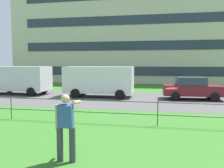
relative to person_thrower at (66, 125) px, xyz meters
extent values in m
cube|color=#565454|center=(2.25, 10.69, -0.93)|extent=(80.00, 7.86, 0.01)
cylinder|color=#333833|center=(-4.18, 3.90, -0.43)|extent=(0.04, 0.04, 1.00)
cylinder|color=#333833|center=(2.25, 3.90, -0.43)|extent=(0.04, 0.04, 1.00)
cylinder|color=#333833|center=(2.25, 3.90, -0.48)|extent=(38.61, 0.03, 0.03)
cylinder|color=#333833|center=(2.25, 3.90, 0.02)|extent=(38.61, 0.03, 0.03)
cylinder|color=#383842|center=(-0.16, -0.03, -0.49)|extent=(0.16, 0.16, 0.89)
cylinder|color=#383842|center=(0.16, 0.00, -0.49)|extent=(0.16, 0.16, 0.89)
cube|color=#334C99|center=(0.00, -0.01, 0.25)|extent=(0.38, 0.30, 0.59)
sphere|color=tan|center=(0.00, -0.01, 0.68)|extent=(0.22, 0.22, 0.22)
cylinder|color=tan|center=(0.18, 0.31, 0.55)|extent=(0.14, 0.63, 0.16)
cylinder|color=tan|center=(-0.22, -0.03, 0.22)|extent=(0.09, 0.09, 0.62)
cylinder|color=red|center=(2.55, 0.05, 0.97)|extent=(0.33, 0.32, 0.04)
cube|color=silver|center=(-8.80, 11.70, 0.36)|extent=(5.06, 2.12, 1.90)
cube|color=#283342|center=(-6.80, 11.64, 0.69)|extent=(0.17, 1.67, 0.76)
cylinder|color=black|center=(-7.07, 12.58, -0.59)|extent=(0.69, 0.26, 0.68)
cylinder|color=black|center=(-7.13, 10.72, -0.59)|extent=(0.69, 0.26, 0.68)
cylinder|color=black|center=(-10.26, 12.68, -0.59)|extent=(0.69, 0.26, 0.68)
cube|color=white|center=(-2.04, 11.42, 0.36)|extent=(5.02, 2.02, 1.90)
cube|color=#283342|center=(-0.04, 11.44, 0.69)|extent=(0.14, 1.67, 0.76)
cylinder|color=black|center=(-0.35, 12.37, -0.59)|extent=(0.68, 0.25, 0.68)
cylinder|color=black|center=(-0.32, 10.51, -0.59)|extent=(0.68, 0.25, 0.68)
cylinder|color=black|center=(-3.55, 12.33, -0.59)|extent=(0.68, 0.25, 0.68)
cylinder|color=black|center=(-3.52, 10.47, -0.59)|extent=(0.68, 0.25, 0.68)
cube|color=maroon|center=(4.61, 11.45, -0.29)|extent=(4.05, 1.83, 0.68)
cube|color=#2D3847|center=(4.46, 11.44, 0.33)|extent=(1.95, 1.58, 0.56)
cylinder|color=black|center=(5.83, 12.29, -0.63)|extent=(0.61, 0.22, 0.60)
cylinder|color=black|center=(5.88, 10.68, -0.63)|extent=(0.61, 0.22, 0.60)
cylinder|color=black|center=(3.35, 12.21, -0.63)|extent=(0.61, 0.22, 0.60)
cylinder|color=black|center=(3.40, 10.60, -0.63)|extent=(0.61, 0.22, 0.60)
cube|color=beige|center=(-2.34, 29.54, 6.75)|extent=(29.45, 12.32, 15.36)
cube|color=#283342|center=(-2.34, 23.35, 0.60)|extent=(24.74, 0.06, 1.10)
cube|color=#283342|center=(-2.34, 23.35, 3.67)|extent=(24.74, 0.06, 1.10)
cube|color=#283342|center=(-2.34, 23.35, 6.75)|extent=(24.74, 0.06, 1.10)
camera|label=1|loc=(2.25, -5.48, 1.55)|focal=37.97mm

